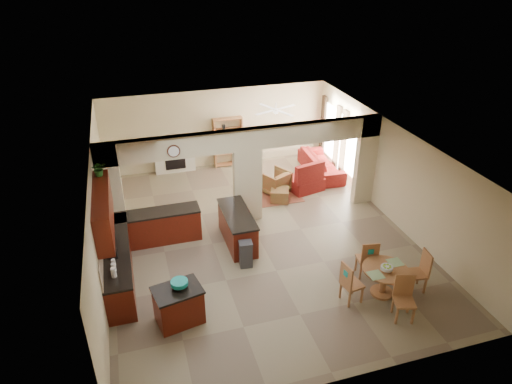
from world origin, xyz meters
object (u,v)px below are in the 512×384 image
object	(u,v)px
dining_table	(384,277)
sofa	(321,164)
armchair	(275,182)
kitchen_island	(179,305)

from	to	relation	value
dining_table	sofa	world-z (taller)	dining_table
dining_table	sofa	bearing A→B (deg)	78.90
sofa	armchair	bearing A→B (deg)	116.94
kitchen_island	armchair	world-z (taller)	kitchen_island
dining_table	armchair	size ratio (longest dim) A/B	1.26
sofa	armchair	world-z (taller)	armchair
dining_table	sofa	distance (m)	6.42
kitchen_island	dining_table	bearing A→B (deg)	-17.13
dining_table	sofa	xyz separation A→B (m)	(1.24, 6.30, -0.13)
sofa	armchair	distance (m)	2.19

